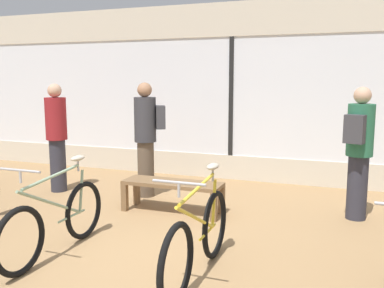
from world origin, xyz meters
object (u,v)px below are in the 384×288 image
at_px(customer_mid_floor, 359,149).
at_px(display_bench, 173,187).
at_px(bicycle_left, 56,220).
at_px(customer_near_rack, 57,135).
at_px(customer_by_window, 146,135).
at_px(bicycle_right, 198,238).

bearing_deg(customer_mid_floor, display_bench, -166.47).
bearing_deg(bicycle_left, customer_near_rack, 127.22).
relative_size(customer_by_window, customer_mid_floor, 1.03).
xyz_separation_m(bicycle_right, customer_mid_floor, (1.39, 2.33, 0.56)).
relative_size(customer_near_rack, customer_mid_floor, 1.01).
distance_m(bicycle_right, customer_mid_floor, 2.77).
relative_size(bicycle_left, bicycle_right, 0.98).
bearing_deg(bicycle_left, display_bench, 71.78).
bearing_deg(customer_by_window, customer_near_rack, -171.21).
xyz_separation_m(display_bench, customer_near_rack, (-2.23, 0.40, 0.58)).
relative_size(display_bench, customer_near_rack, 0.79).
bearing_deg(bicycle_right, customer_near_rack, 146.40).
bearing_deg(customer_mid_floor, bicycle_left, -141.77).
height_order(display_bench, customer_by_window, customer_by_window).
distance_m(bicycle_right, customer_by_window, 3.00).
xyz_separation_m(customer_near_rack, customer_mid_floor, (4.63, 0.18, 0.01)).
distance_m(bicycle_left, customer_mid_floor, 3.84).
height_order(customer_near_rack, customer_by_window, customer_by_window).
bearing_deg(customer_near_rack, customer_mid_floor, 2.22).
xyz_separation_m(bicycle_left, display_bench, (0.58, 1.77, -0.01)).
bearing_deg(customer_mid_floor, bicycle_right, -120.77).
distance_m(bicycle_left, customer_near_rack, 2.78).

